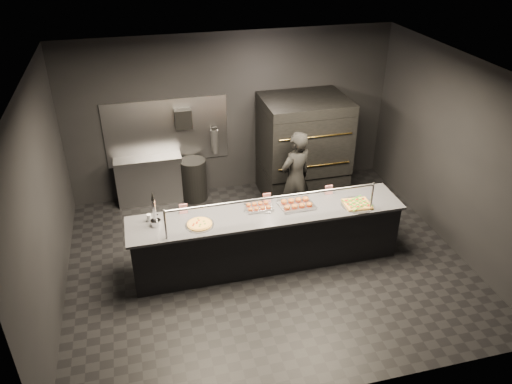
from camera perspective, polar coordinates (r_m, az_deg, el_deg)
room at (r=7.08m, az=1.09°, el=1.83°), size 6.04×6.00×3.00m
service_counter at (r=7.59m, az=1.28°, el=-5.21°), size 4.10×0.78×1.37m
pizza_oven at (r=9.23m, az=5.39°, el=5.05°), size 1.50×1.23×1.91m
prep_shelf at (r=9.38m, az=-12.03°, el=1.37°), size 1.20×0.35×0.90m
towel_dispenser at (r=9.02m, az=-8.33°, el=8.27°), size 0.30×0.20×0.35m
fire_extinguisher at (r=9.28m, az=-4.74°, el=5.85°), size 0.14×0.14×0.51m
beer_tap at (r=7.09m, az=-11.47°, el=-2.67°), size 0.14×0.21×0.56m
round_pizza at (r=7.08m, az=-6.46°, el=-3.69°), size 0.41×0.41×0.03m
slider_tray_a at (r=7.42m, az=0.29°, el=-1.68°), size 0.47×0.41×0.06m
slider_tray_b at (r=7.49m, az=4.65°, el=-1.36°), size 0.55×0.43×0.08m
square_pizza at (r=7.64m, az=11.48°, el=-1.38°), size 0.49×0.49×0.05m
condiment_jar at (r=7.27m, az=-11.87°, el=-2.88°), size 0.17×0.07×0.11m
tent_cards at (r=7.52m, az=0.61°, el=-0.73°), size 2.38×0.04×0.15m
trash_bin at (r=9.35m, az=-7.13°, el=1.40°), size 0.48×0.48×0.80m
worker at (r=8.40m, az=4.52°, el=1.52°), size 0.73×0.61×1.70m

